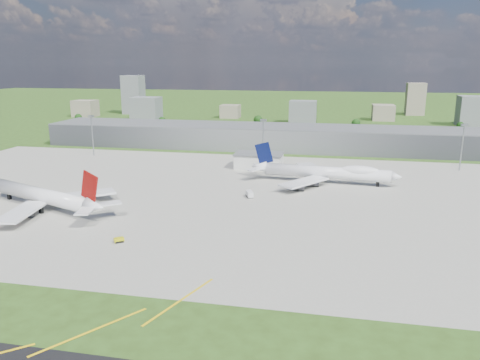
% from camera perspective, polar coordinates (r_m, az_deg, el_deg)
% --- Properties ---
extents(ground, '(1400.00, 1400.00, 0.00)m').
position_cam_1_polar(ground, '(315.79, 1.97, 3.51)').
color(ground, '#2E4916').
rests_on(ground, ground).
extents(apron, '(360.00, 190.00, 0.08)m').
position_cam_1_polar(apron, '(208.63, -0.30, -2.02)').
color(apron, gray).
rests_on(apron, ground).
extents(terminal, '(300.00, 42.00, 15.00)m').
position_cam_1_polar(terminal, '(329.13, 2.41, 5.26)').
color(terminal, slate).
rests_on(terminal, ground).
extents(ops_building, '(26.00, 16.00, 8.00)m').
position_cam_1_polar(ops_building, '(265.02, 2.33, 2.34)').
color(ops_building, silver).
rests_on(ops_building, ground).
extents(mast_west, '(3.50, 2.00, 25.90)m').
position_cam_1_polar(mast_west, '(312.90, -17.60, 6.05)').
color(mast_west, gray).
rests_on(mast_west, ground).
extents(mast_center, '(3.50, 2.00, 25.90)m').
position_cam_1_polar(mast_center, '(277.24, 2.85, 5.73)').
color(mast_center, gray).
rests_on(mast_center, ground).
extents(mast_east, '(3.50, 2.00, 25.90)m').
position_cam_1_polar(mast_east, '(282.87, 25.54, 4.54)').
color(mast_east, gray).
rests_on(mast_east, ground).
extents(airliner_red_twin, '(68.21, 51.65, 19.51)m').
position_cam_1_polar(airliner_red_twin, '(205.36, -22.67, -1.91)').
color(airliner_red_twin, white).
rests_on(airliner_red_twin, ground).
extents(airliner_blue_quad, '(73.85, 57.69, 19.28)m').
position_cam_1_polar(airliner_blue_quad, '(234.54, 10.51, 0.90)').
color(airliner_blue_quad, white).
rests_on(airliner_blue_quad, ground).
extents(tug_yellow, '(3.62, 3.45, 1.63)m').
position_cam_1_polar(tug_yellow, '(161.23, -14.54, -7.12)').
color(tug_yellow, '#CCC70C').
rests_on(tug_yellow, ground).
extents(van_white_near, '(4.34, 6.00, 2.77)m').
position_cam_1_polar(van_white_near, '(207.26, 1.17, -1.75)').
color(van_white_near, silver).
rests_on(van_white_near, ground).
extents(bldg_far_w, '(24.00, 20.00, 18.00)m').
position_cam_1_polar(bldg_far_w, '(549.98, -18.34, 8.28)').
color(bldg_far_w, gray).
rests_on(bldg_far_w, ground).
extents(bldg_w, '(28.00, 22.00, 24.00)m').
position_cam_1_polar(bldg_w, '(496.63, -11.36, 8.51)').
color(bldg_w, slate).
rests_on(bldg_w, ground).
extents(bldg_cw, '(20.00, 18.00, 14.00)m').
position_cam_1_polar(bldg_cw, '(511.00, -1.19, 8.37)').
color(bldg_cw, gray).
rests_on(bldg_cw, ground).
extents(bldg_c, '(26.00, 20.00, 22.00)m').
position_cam_1_polar(bldg_c, '(469.63, 7.67, 8.23)').
color(bldg_c, slate).
rests_on(bldg_c, ground).
extents(bldg_ce, '(22.00, 24.00, 16.00)m').
position_cam_1_polar(bldg_ce, '(511.12, 17.04, 7.87)').
color(bldg_ce, gray).
rests_on(bldg_ce, ground).
extents(bldg_e, '(30.00, 22.00, 28.00)m').
position_cam_1_polar(bldg_e, '(495.48, 26.72, 7.52)').
color(bldg_e, slate).
rests_on(bldg_e, ground).
extents(bldg_tall_w, '(22.00, 20.00, 44.00)m').
position_cam_1_polar(bldg_tall_w, '(566.60, -12.86, 10.11)').
color(bldg_tall_w, slate).
rests_on(bldg_tall_w, ground).
extents(bldg_tall_e, '(20.00, 18.00, 36.00)m').
position_cam_1_polar(bldg_tall_e, '(574.67, 20.58, 9.22)').
color(bldg_tall_e, gray).
rests_on(bldg_tall_e, ground).
extents(tree_far_w, '(7.20, 7.20, 8.80)m').
position_cam_1_polar(tree_far_w, '(497.31, -19.11, 7.23)').
color(tree_far_w, '#382314').
rests_on(tree_far_w, ground).
extents(tree_w, '(6.75, 6.75, 8.25)m').
position_cam_1_polar(tree_w, '(453.98, -9.49, 7.18)').
color(tree_w, '#382314').
rests_on(tree_w, ground).
extents(tree_c, '(8.10, 8.10, 9.90)m').
position_cam_1_polar(tree_c, '(445.02, 2.19, 7.36)').
color(tree_c, '#382314').
rests_on(tree_c, ground).
extents(tree_e, '(7.65, 7.65, 9.35)m').
position_cam_1_polar(tree_e, '(434.88, 13.95, 6.75)').
color(tree_e, '#382314').
rests_on(tree_e, ground).
extents(tree_far_e, '(6.30, 6.30, 7.70)m').
position_cam_1_polar(tree_far_e, '(457.75, 25.27, 6.05)').
color(tree_far_e, '#382314').
rests_on(tree_far_e, ground).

